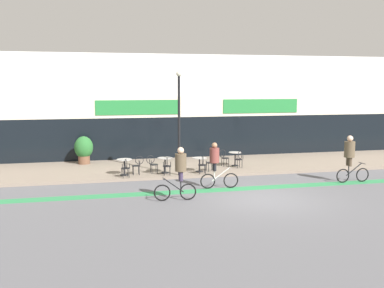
{
  "coord_description": "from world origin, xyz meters",
  "views": [
    {
      "loc": [
        -6.5,
        -15.87,
        4.42
      ],
      "look_at": [
        -1.67,
        5.14,
        1.56
      ],
      "focal_mm": 42.0,
      "sensor_mm": 36.0,
      "label": 1
    }
  ],
  "objects_px": {
    "bistro_table_1": "(165,162)",
    "cafe_chair_0_near": "(126,167)",
    "cyclist_1": "(179,169)",
    "cafe_chair_2_near": "(202,164)",
    "cyclist_0": "(350,154)",
    "bistro_table_3": "(235,156)",
    "cafe_chair_2_side": "(212,161)",
    "bistro_table_2": "(200,162)",
    "cafe_chair_1_side": "(152,163)",
    "cafe_chair_3_side": "(224,157)",
    "lamp_post": "(179,115)",
    "cafe_chair_0_side": "(137,164)",
    "bistro_table_0": "(124,164)",
    "planter_pot": "(84,149)",
    "cafe_chair_1_near": "(167,165)",
    "cyclist_2": "(216,162)",
    "cafe_chair_3_near": "(239,158)"
  },
  "relations": [
    {
      "from": "bistro_table_1",
      "to": "cafe_chair_0_near",
      "type": "relative_size",
      "value": 0.83
    },
    {
      "from": "cyclist_1",
      "to": "cafe_chair_2_near",
      "type": "bearing_deg",
      "value": -111.13
    },
    {
      "from": "cafe_chair_0_near",
      "to": "cyclist_0",
      "type": "relative_size",
      "value": 0.42
    },
    {
      "from": "bistro_table_3",
      "to": "cafe_chair_2_side",
      "type": "bearing_deg",
      "value": -144.74
    },
    {
      "from": "cafe_chair_2_near",
      "to": "cafe_chair_2_side",
      "type": "relative_size",
      "value": 1.0
    },
    {
      "from": "bistro_table_2",
      "to": "cafe_chair_1_side",
      "type": "distance_m",
      "value": 2.35
    },
    {
      "from": "cafe_chair_2_near",
      "to": "cafe_chair_2_side",
      "type": "xyz_separation_m",
      "value": [
        0.63,
        0.63,
        0.0
      ]
    },
    {
      "from": "cafe_chair_2_side",
      "to": "bistro_table_3",
      "type": "bearing_deg",
      "value": -151.62
    },
    {
      "from": "cyclist_0",
      "to": "cafe_chair_3_side",
      "type": "bearing_deg",
      "value": 135.28
    },
    {
      "from": "cafe_chair_1_side",
      "to": "lamp_post",
      "type": "xyz_separation_m",
      "value": [
        1.2,
        -0.64,
        2.35
      ]
    },
    {
      "from": "cyclist_1",
      "to": "cafe_chair_0_side",
      "type": "bearing_deg",
      "value": -72.76
    },
    {
      "from": "bistro_table_2",
      "to": "cyclist_0",
      "type": "xyz_separation_m",
      "value": [
        6.17,
        -3.41,
        0.67
      ]
    },
    {
      "from": "bistro_table_0",
      "to": "lamp_post",
      "type": "bearing_deg",
      "value": -12.0
    },
    {
      "from": "bistro_table_0",
      "to": "cafe_chair_3_side",
      "type": "height_order",
      "value": "cafe_chair_3_side"
    },
    {
      "from": "planter_pot",
      "to": "bistro_table_1",
      "type": "bearing_deg",
      "value": -42.03
    },
    {
      "from": "cafe_chair_0_side",
      "to": "cyclist_0",
      "type": "distance_m",
      "value": 9.87
    },
    {
      "from": "bistro_table_1",
      "to": "cafe_chair_1_near",
      "type": "relative_size",
      "value": 0.83
    },
    {
      "from": "cafe_chair_1_near",
      "to": "lamp_post",
      "type": "height_order",
      "value": "lamp_post"
    },
    {
      "from": "cafe_chair_1_side",
      "to": "cyclist_0",
      "type": "xyz_separation_m",
      "value": [
        8.51,
        -3.47,
        0.66
      ]
    },
    {
      "from": "cafe_chair_0_side",
      "to": "cafe_chair_1_side",
      "type": "distance_m",
      "value": 0.74
    },
    {
      "from": "bistro_table_1",
      "to": "cafe_chair_0_side",
      "type": "distance_m",
      "value": 1.36
    },
    {
      "from": "bistro_table_0",
      "to": "cafe_chair_0_near",
      "type": "distance_m",
      "value": 0.63
    },
    {
      "from": "bistro_table_3",
      "to": "cafe_chair_2_side",
      "type": "relative_size",
      "value": 0.81
    },
    {
      "from": "bistro_table_3",
      "to": "planter_pot",
      "type": "distance_m",
      "value": 8.23
    },
    {
      "from": "bistro_table_2",
      "to": "planter_pot",
      "type": "height_order",
      "value": "planter_pot"
    },
    {
      "from": "bistro_table_3",
      "to": "cafe_chair_0_side",
      "type": "bearing_deg",
      "value": -167.46
    },
    {
      "from": "cyclist_0",
      "to": "cyclist_2",
      "type": "distance_m",
      "value": 6.25
    },
    {
      "from": "cafe_chair_3_side",
      "to": "planter_pot",
      "type": "bearing_deg",
      "value": 155.96
    },
    {
      "from": "cafe_chair_2_near",
      "to": "cafe_chair_2_side",
      "type": "distance_m",
      "value": 0.9
    },
    {
      "from": "cafe_chair_0_side",
      "to": "bistro_table_0",
      "type": "bearing_deg",
      "value": -0.12
    },
    {
      "from": "cafe_chair_3_side",
      "to": "bistro_table_0",
      "type": "bearing_deg",
      "value": -172.92
    },
    {
      "from": "cafe_chair_1_near",
      "to": "cafe_chair_3_side",
      "type": "height_order",
      "value": "same"
    },
    {
      "from": "cafe_chair_3_side",
      "to": "bistro_table_3",
      "type": "bearing_deg",
      "value": -4.73
    },
    {
      "from": "bistro_table_1",
      "to": "cafe_chair_3_near",
      "type": "xyz_separation_m",
      "value": [
        3.97,
        0.45,
        -0.02
      ]
    },
    {
      "from": "cafe_chair_0_near",
      "to": "lamp_post",
      "type": "distance_m",
      "value": 3.47
    },
    {
      "from": "cafe_chair_3_side",
      "to": "cyclist_1",
      "type": "distance_m",
      "value": 6.96
    },
    {
      "from": "bistro_table_3",
      "to": "cafe_chair_2_side",
      "type": "height_order",
      "value": "cafe_chair_2_side"
    },
    {
      "from": "bistro_table_0",
      "to": "bistro_table_3",
      "type": "xyz_separation_m",
      "value": [
        5.95,
        1.18,
        -0.03
      ]
    },
    {
      "from": "planter_pot",
      "to": "bistro_table_0",
      "type": "bearing_deg",
      "value": -62.17
    },
    {
      "from": "bistro_table_2",
      "to": "cafe_chair_2_near",
      "type": "xyz_separation_m",
      "value": [
        -0.01,
        -0.63,
        0.01
      ]
    },
    {
      "from": "bistro_table_2",
      "to": "cyclist_2",
      "type": "relative_size",
      "value": 0.36
    },
    {
      "from": "bistro_table_1",
      "to": "cyclist_0",
      "type": "relative_size",
      "value": 0.35
    },
    {
      "from": "cafe_chair_3_side",
      "to": "cyclist_1",
      "type": "height_order",
      "value": "cyclist_1"
    },
    {
      "from": "cafe_chair_1_side",
      "to": "cafe_chair_3_near",
      "type": "height_order",
      "value": "same"
    },
    {
      "from": "cafe_chair_0_near",
      "to": "cyclist_1",
      "type": "relative_size",
      "value": 0.44
    },
    {
      "from": "cafe_chair_2_near",
      "to": "cafe_chair_2_side",
      "type": "bearing_deg",
      "value": -38.55
    },
    {
      "from": "cafe_chair_0_near",
      "to": "cafe_chair_1_near",
      "type": "xyz_separation_m",
      "value": [
        1.97,
        0.11,
        0.0
      ]
    },
    {
      "from": "bistro_table_1",
      "to": "cafe_chair_1_near",
      "type": "bearing_deg",
      "value": -90.95
    },
    {
      "from": "cafe_chair_3_side",
      "to": "cafe_chair_2_side",
      "type": "bearing_deg",
      "value": -136.49
    },
    {
      "from": "bistro_table_0",
      "to": "bistro_table_2",
      "type": "distance_m",
      "value": 3.71
    }
  ]
}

